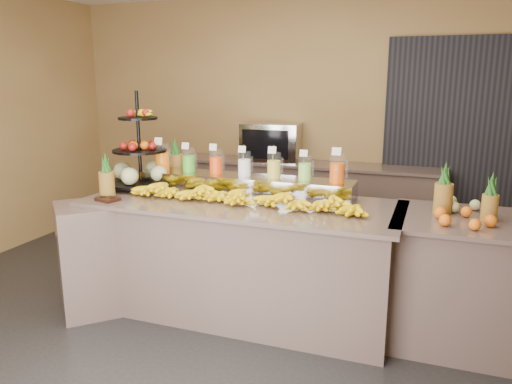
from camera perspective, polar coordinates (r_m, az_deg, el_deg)
The scene contains 20 objects.
ground at distance 4.01m, azimuth -3.32°, elevation -15.11°, with size 6.00×6.00×0.00m, color black.
room_envelope at distance 4.20m, azimuth 3.12°, elevation 12.85°, with size 6.04×5.02×2.82m.
buffet_counter at distance 4.08m, azimuth -3.44°, elevation -7.43°, with size 2.75×1.25×0.93m.
right_counter at distance 3.91m, azimuth 23.03°, elevation -9.39°, with size 1.08×0.88×0.93m.
back_ledge at distance 5.84m, azimuth 5.45°, elevation -1.09°, with size 3.10×0.55×0.93m.
pitcher_tray at distance 4.19m, azimuth -1.33°, elevation 0.87°, with size 1.85×0.30×0.15m, color gray.
juice_pitcher_orange_a at distance 4.50m, azimuth -10.64°, elevation 3.80°, with size 0.13×0.13×0.31m.
juice_pitcher_green at distance 4.38m, azimuth -7.70°, elevation 3.49°, with size 0.11×0.12×0.27m.
juice_pitcher_orange_b at distance 4.26m, azimuth -4.60°, elevation 3.32°, with size 0.11×0.12×0.27m.
juice_pitcher_milk at distance 4.16m, azimuth -1.34°, elevation 3.09°, with size 0.11×0.11×0.27m.
juice_pitcher_lemon at distance 4.07m, azimuth 2.06°, elevation 2.91°, with size 0.11×0.12×0.28m.
juice_pitcher_lime at distance 4.00m, azimuth 5.60°, elevation 2.60°, with size 0.11×0.11×0.26m.
juice_pitcher_orange_c at distance 3.94m, azimuth 9.26°, elevation 2.50°, with size 0.12×0.13×0.29m.
banana_heap at distance 3.87m, azimuth -1.44°, elevation -0.27°, with size 1.98×0.18×0.16m.
fruit_stand at distance 4.49m, azimuth -12.69°, elevation 3.20°, with size 0.66×0.66×0.84m.
condiment_caddy at distance 4.12m, azimuth -16.59°, elevation -0.78°, with size 0.17×0.13×0.03m, color black.
pineapple_left_a at distance 4.22m, azimuth -16.69°, elevation 1.21°, with size 0.12×0.12×0.37m.
pineapple_left_b at distance 4.70m, azimuth -9.17°, elevation 3.06°, with size 0.14×0.14×0.42m.
right_fruit_pile at distance 3.70m, azimuth 22.56°, elevation -1.92°, with size 0.41×0.39×0.22m.
oven_warmer at distance 5.82m, azimuth 1.80°, elevation 5.75°, with size 0.65×0.46×0.44m, color gray.
Camera 1 is at (1.43, -3.23, 1.89)m, focal length 35.00 mm.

